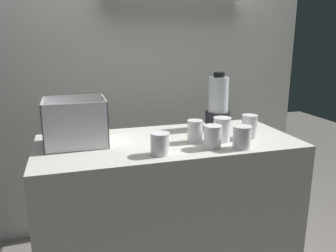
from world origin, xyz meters
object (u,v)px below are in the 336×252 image
at_px(juice_cup_mango_left, 195,132).
at_px(juice_cup_orange_rightmost, 249,128).
at_px(carrot_display_bin, 77,131).
at_px(juice_cup_beet_right, 222,130).
at_px(blender_pitcher, 218,105).
at_px(juice_cup_mango_middle, 213,138).
at_px(juice_cup_pomegranate_far_right, 242,138).
at_px(juice_cup_carrot_far_left, 160,145).

relative_size(juice_cup_mango_left, juice_cup_orange_rightmost, 0.92).
bearing_deg(carrot_display_bin, juice_cup_beet_right, -11.95).
xyz_separation_m(blender_pitcher, juice_cup_mango_middle, (-0.20, -0.37, -0.09)).
distance_m(blender_pitcher, juice_cup_mango_middle, 0.43).
bearing_deg(juice_cup_mango_middle, juice_cup_pomegranate_far_right, -18.56).
bearing_deg(juice_cup_pomegranate_far_right, juice_cup_mango_middle, 161.44).
bearing_deg(juice_cup_beet_right, juice_cup_carrot_far_left, -162.65).
xyz_separation_m(juice_cup_mango_left, juice_cup_orange_rightmost, (0.32, -0.01, 0.00)).
distance_m(blender_pitcher, juice_cup_mango_left, 0.36).
xyz_separation_m(carrot_display_bin, juice_cup_beet_right, (0.75, -0.16, -0.02)).
distance_m(juice_cup_carrot_far_left, juice_cup_mango_left, 0.27).
bearing_deg(blender_pitcher, juice_cup_mango_middle, -118.02).
height_order(juice_cup_mango_middle, juice_cup_orange_rightmost, juice_cup_orange_rightmost).
bearing_deg(juice_cup_carrot_far_left, juice_cup_orange_rightmost, 13.63).
distance_m(blender_pitcher, juice_cup_orange_rightmost, 0.28).
bearing_deg(juice_cup_carrot_far_left, carrot_display_bin, 143.23).
height_order(juice_cup_carrot_far_left, juice_cup_mango_middle, juice_cup_mango_middle).
relative_size(carrot_display_bin, juice_cup_carrot_far_left, 2.91).
relative_size(carrot_display_bin, juice_cup_beet_right, 2.40).
xyz_separation_m(juice_cup_carrot_far_left, juice_cup_mango_left, (0.23, 0.14, 0.01)).
height_order(juice_cup_mango_left, juice_cup_mango_middle, juice_cup_mango_left).
xyz_separation_m(carrot_display_bin, blender_pitcher, (0.85, 0.11, 0.07)).
bearing_deg(juice_cup_carrot_far_left, juice_cup_pomegranate_far_right, -3.21).
distance_m(blender_pitcher, juice_cup_carrot_far_left, 0.62).
distance_m(juice_cup_beet_right, juice_cup_pomegranate_far_right, 0.15).
bearing_deg(juice_cup_pomegranate_far_right, juice_cup_orange_rightmost, 50.34).
distance_m(carrot_display_bin, juice_cup_orange_rightmost, 0.93).
bearing_deg(blender_pitcher, juice_cup_carrot_far_left, -140.70).
xyz_separation_m(juice_cup_mango_middle, juice_cup_orange_rightmost, (0.27, 0.11, 0.01)).
distance_m(juice_cup_mango_left, juice_cup_beet_right, 0.15).
bearing_deg(blender_pitcher, carrot_display_bin, -172.29).
distance_m(carrot_display_bin, juice_cup_mango_left, 0.62).
height_order(juice_cup_mango_left, juice_cup_orange_rightmost, juice_cup_orange_rightmost).
xyz_separation_m(juice_cup_carrot_far_left, juice_cup_mango_middle, (0.28, 0.02, 0.00)).
xyz_separation_m(juice_cup_carrot_far_left, juice_cup_pomegranate_far_right, (0.42, -0.02, 0.00)).
bearing_deg(carrot_display_bin, blender_pitcher, 7.71).
bearing_deg(juice_cup_pomegranate_far_right, carrot_display_bin, 159.22).
bearing_deg(juice_cup_mango_middle, carrot_display_bin, 158.76).
relative_size(juice_cup_mango_left, juice_cup_beet_right, 0.92).
height_order(blender_pitcher, juice_cup_mango_left, blender_pitcher).
bearing_deg(juice_cup_beet_right, juice_cup_orange_rightmost, 5.11).
relative_size(juice_cup_mango_left, juice_cup_pomegranate_far_right, 1.03).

